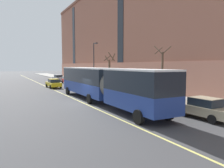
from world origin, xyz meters
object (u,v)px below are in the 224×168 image
at_px(parked_car_champagne_3, 203,108).
at_px(parked_car_silver_4, 58,78).
at_px(fire_hydrant, 111,88).
at_px(parked_car_navy_1, 144,95).
at_px(street_tree_mid_block, 162,71).
at_px(street_tree_far_uptown, 110,70).
at_px(street_lamp, 94,60).
at_px(city_bus, 102,83).
at_px(parked_car_red_5, 68,80).
at_px(taxi_cab, 54,83).
at_px(parked_car_darkgray_0, 100,86).

bearing_deg(parked_car_champagne_3, parked_car_silver_4, 90.33).
distance_m(parked_car_silver_4, fire_hydrant, 25.06).
distance_m(parked_car_navy_1, parked_car_champagne_3, 7.47).
bearing_deg(street_tree_mid_block, street_tree_far_uptown, 89.89).
xyz_separation_m(street_tree_mid_block, street_lamp, (-2.45, 15.02, 1.52)).
xyz_separation_m(street_tree_mid_block, street_tree_far_uptown, (0.03, 14.00, -0.11)).
xyz_separation_m(city_bus, parked_car_silver_4, (3.65, 33.68, -1.32)).
height_order(parked_car_navy_1, parked_car_red_5, same).
xyz_separation_m(city_bus, taxi_cab, (-1.02, 17.67, -1.32)).
xyz_separation_m(parked_car_darkgray_0, parked_car_navy_1, (0.02, -10.82, 0.00)).
height_order(parked_car_navy_1, parked_car_champagne_3, same).
distance_m(street_lamp, fire_hydrant, 7.81).
relative_size(parked_car_red_5, street_tree_mid_block, 0.71).
bearing_deg(parked_car_red_5, fire_hydrant, -83.77).
bearing_deg(taxi_cab, fire_hydrant, -54.06).
relative_size(city_bus, parked_car_navy_1, 4.42).
relative_size(parked_car_darkgray_0, parked_car_red_5, 0.99).
distance_m(city_bus, street_lamp, 16.45).
bearing_deg(parked_car_red_5, parked_car_navy_1, -89.48).
xyz_separation_m(taxi_cab, street_lamp, (6.61, -2.43, 3.98)).
relative_size(parked_car_red_5, taxi_cab, 0.96).
height_order(city_bus, street_lamp, street_lamp).
relative_size(parked_car_silver_4, street_tree_mid_block, 0.76).
bearing_deg(street_lamp, parked_car_champagne_3, -93.95).
relative_size(street_tree_far_uptown, fire_hydrant, 8.30).
bearing_deg(city_bus, fire_hydrant, 57.71).
height_order(parked_car_navy_1, parked_car_silver_4, same).
bearing_deg(street_tree_far_uptown, parked_car_navy_1, -104.47).
relative_size(parked_car_champagne_3, parked_car_red_5, 1.08).
distance_m(street_tree_mid_block, street_tree_far_uptown, 14.00).
relative_size(parked_car_champagne_3, street_tree_far_uptown, 0.78).
bearing_deg(parked_car_darkgray_0, parked_car_champagne_3, -90.06).
bearing_deg(fire_hydrant, parked_car_navy_1, -98.44).
height_order(parked_car_darkgray_0, parked_car_navy_1, same).
bearing_deg(city_bus, parked_car_darkgray_0, 66.50).
xyz_separation_m(parked_car_darkgray_0, taxi_cab, (-4.94, 8.66, 0.00)).
xyz_separation_m(parked_car_silver_4, street_tree_mid_block, (4.39, -33.46, 2.46)).
bearing_deg(street_tree_far_uptown, street_lamp, 157.69).
relative_size(parked_car_silver_4, fire_hydrant, 6.41).
height_order(street_tree_far_uptown, fire_hydrant, street_tree_far_uptown).
height_order(city_bus, street_tree_far_uptown, street_tree_far_uptown).
xyz_separation_m(parked_car_navy_1, street_tree_far_uptown, (4.14, 16.02, 2.35)).
bearing_deg(parked_car_navy_1, city_bus, 155.39).
xyz_separation_m(parked_car_silver_4, street_lamp, (1.94, -18.44, 3.98)).
height_order(parked_car_darkgray_0, fire_hydrant, parked_car_darkgray_0).
height_order(parked_car_champagne_3, street_tree_mid_block, street_tree_mid_block).
distance_m(parked_car_darkgray_0, taxi_cab, 9.97).
bearing_deg(parked_car_champagne_3, taxi_cab, 100.34).
bearing_deg(taxi_cab, parked_car_red_5, 57.99).
bearing_deg(parked_car_navy_1, taxi_cab, 104.27).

